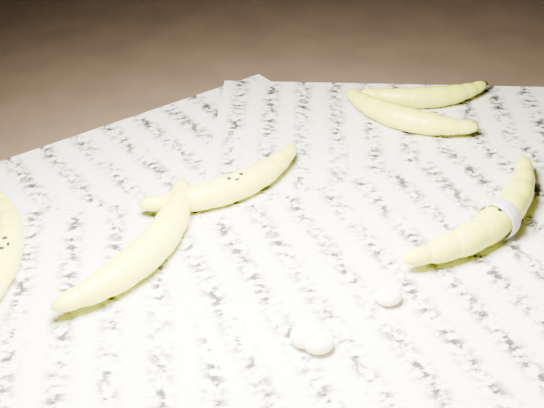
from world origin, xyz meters
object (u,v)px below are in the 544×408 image
object	(u,v)px
banana_left_b	(152,245)
banana_upper_a	(429,95)
banana_left_a	(4,253)
banana_taped	(499,216)
banana_center	(234,184)
banana_upper_b	(401,115)

from	to	relation	value
banana_left_b	banana_upper_a	size ratio (longest dim) A/B	1.29
banana_left_a	banana_taped	world-z (taller)	banana_taped
banana_center	banana_upper_b	distance (m)	0.29
banana_left_b	banana_center	distance (m)	0.15
banana_left_a	banana_left_b	distance (m)	0.16
banana_center	banana_taped	world-z (taller)	banana_taped
banana_left_b	banana_taped	bearing A→B (deg)	-56.46
banana_taped	banana_upper_b	bearing A→B (deg)	61.19
banana_left_a	banana_upper_b	world-z (taller)	banana_left_a
banana_left_a	banana_center	size ratio (longest dim) A/B	1.08
banana_left_a	banana_upper_b	size ratio (longest dim) A/B	1.25
banana_upper_a	banana_left_b	bearing A→B (deg)	-143.13
banana_taped	banana_upper_b	size ratio (longest dim) A/B	1.41
banana_left_b	banana_upper_b	distance (m)	0.43
banana_left_a	banana_taped	bearing A→B (deg)	-88.43
banana_left_a	banana_upper_b	distance (m)	0.57
banana_upper_a	banana_upper_b	size ratio (longest dim) A/B	0.97
banana_taped	banana_upper_a	size ratio (longest dim) A/B	1.45
banana_left_b	banana_taped	xyz separation A→B (m)	(0.40, -0.06, -0.00)
banana_left_a	banana_upper_a	world-z (taller)	banana_left_a
banana_center	banana_upper_b	size ratio (longest dim) A/B	1.16
banana_left_a	banana_upper_b	bearing A→B (deg)	-62.33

